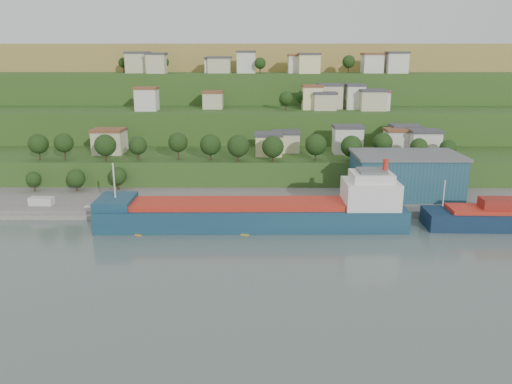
{
  "coord_description": "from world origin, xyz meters",
  "views": [
    {
      "loc": [
        6.4,
        -112.74,
        42.1
      ],
      "look_at": [
        5.69,
        15.0,
        7.36
      ],
      "focal_mm": 35.0,
      "sensor_mm": 36.0,
      "label": 1
    }
  ],
  "objects_px": {
    "cargo_ship_near": "(261,215)",
    "kayak_orange": "(136,234)",
    "warehouse": "(406,175)",
    "caravan": "(42,202)"
  },
  "relations": [
    {
      "from": "cargo_ship_near",
      "to": "kayak_orange",
      "type": "distance_m",
      "value": 31.4
    },
    {
      "from": "cargo_ship_near",
      "to": "kayak_orange",
      "type": "relative_size",
      "value": 26.43
    },
    {
      "from": "cargo_ship_near",
      "to": "caravan",
      "type": "bearing_deg",
      "value": 167.76
    },
    {
      "from": "cargo_ship_near",
      "to": "kayak_orange",
      "type": "height_order",
      "value": "cargo_ship_near"
    },
    {
      "from": "cargo_ship_near",
      "to": "kayak_orange",
      "type": "bearing_deg",
      "value": -169.04
    },
    {
      "from": "warehouse",
      "to": "caravan",
      "type": "xyz_separation_m",
      "value": [
        -104.16,
        -10.47,
        -5.71
      ]
    },
    {
      "from": "warehouse",
      "to": "kayak_orange",
      "type": "bearing_deg",
      "value": -158.36
    },
    {
      "from": "caravan",
      "to": "kayak_orange",
      "type": "distance_m",
      "value": 36.2
    },
    {
      "from": "cargo_ship_near",
      "to": "warehouse",
      "type": "height_order",
      "value": "cargo_ship_near"
    },
    {
      "from": "warehouse",
      "to": "caravan",
      "type": "bearing_deg",
      "value": -174.4
    }
  ]
}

